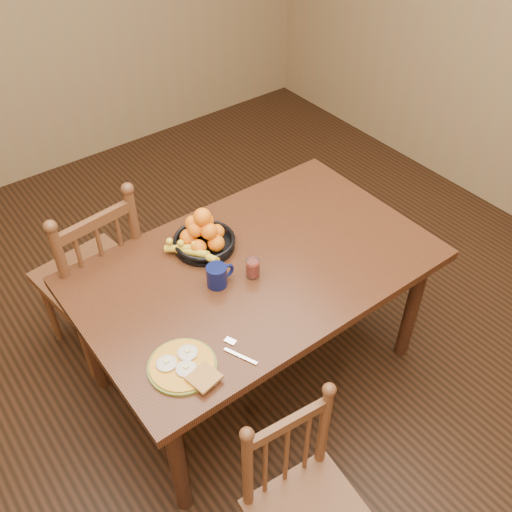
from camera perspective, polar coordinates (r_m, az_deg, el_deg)
room at (r=2.20m, az=-0.00°, el=10.68°), size 4.52×5.02×2.72m
dining_table at (r=2.63m, az=-0.00°, el=-2.19°), size 1.60×1.00×0.75m
chair_far at (r=2.98m, az=-15.92°, el=-2.06°), size 0.52×0.50×1.03m
chair_near at (r=2.28m, az=4.92°, el=-23.77°), size 0.43×0.42×0.87m
breakfast_plate at (r=2.19m, az=-7.28°, el=-10.85°), size 0.26×0.30×0.04m
fork at (r=2.23m, az=-1.90°, el=-9.48°), size 0.07×0.18×0.00m
spoon at (r=2.19m, az=-6.03°, el=-11.07°), size 0.04×0.16×0.01m
coffee_mug at (r=2.45m, az=-3.85°, el=-1.94°), size 0.13×0.09×0.10m
juice_glass at (r=2.49m, az=-0.32°, el=-1.26°), size 0.06×0.06×0.09m
fruit_bowl at (r=2.62m, az=-5.37°, el=1.93°), size 0.32×0.32×0.22m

